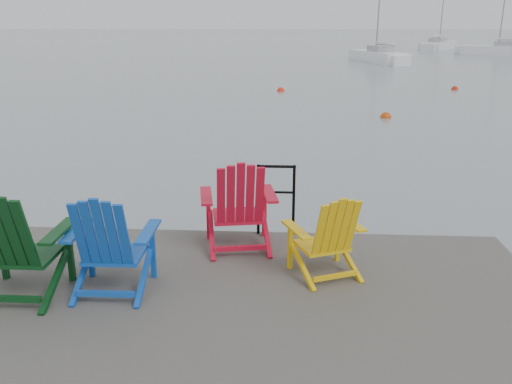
# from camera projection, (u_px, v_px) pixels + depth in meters

# --- Properties ---
(dock) EXTENTS (6.00, 5.00, 1.40)m
(dock) POSITION_uv_depth(u_px,v_px,m) (239.00, 358.00, 4.60)
(dock) COLOR #2D2B28
(dock) RESTS_ON ground
(handrail) EXTENTS (0.48, 0.04, 0.90)m
(handrail) POSITION_uv_depth(u_px,v_px,m) (276.00, 193.00, 6.70)
(handrail) COLOR black
(handrail) RESTS_ON dock
(chair_green) EXTENTS (0.90, 0.83, 1.13)m
(chair_green) POSITION_uv_depth(u_px,v_px,m) (16.00, 243.00, 5.13)
(chair_green) COLOR #093513
(chair_green) RESTS_ON dock
(chair_blue) EXTENTS (0.84, 0.78, 1.05)m
(chair_blue) POSITION_uv_depth(u_px,v_px,m) (109.00, 243.00, 5.23)
(chair_blue) COLOR #114AB1
(chair_blue) RESTS_ON dock
(chair_red) EXTENTS (0.97, 0.92, 1.10)m
(chair_red) POSITION_uv_depth(u_px,v_px,m) (239.00, 204.00, 6.25)
(chair_red) COLOR red
(chair_red) RESTS_ON dock
(chair_yellow) EXTENTS (0.89, 0.85, 0.92)m
(chair_yellow) POSITION_uv_depth(u_px,v_px,m) (328.00, 235.00, 5.59)
(chair_yellow) COLOR yellow
(chair_yellow) RESTS_ON dock
(sailboat_near) EXTENTS (3.77, 7.25, 9.87)m
(sailboat_near) POSITION_uv_depth(u_px,v_px,m) (378.00, 57.00, 41.60)
(sailboat_near) COLOR white
(sailboat_near) RESTS_ON ground
(sailboat_mid) EXTENTS (5.79, 8.36, 11.49)m
(sailboat_mid) POSITION_uv_depth(u_px,v_px,m) (438.00, 46.00, 60.40)
(sailboat_mid) COLOR white
(sailboat_mid) RESTS_ON ground
(sailboat_far) EXTENTS (7.16, 4.81, 9.96)m
(sailboat_far) POSITION_uv_depth(u_px,v_px,m) (502.00, 51.00, 50.28)
(sailboat_far) COLOR white
(sailboat_far) RESTS_ON ground
(buoy_a) EXTENTS (0.37, 0.37, 0.37)m
(buoy_a) POSITION_uv_depth(u_px,v_px,m) (386.00, 118.00, 17.95)
(buoy_a) COLOR #C3430B
(buoy_a) RESTS_ON ground
(buoy_b) EXTENTS (0.35, 0.35, 0.35)m
(buoy_b) POSITION_uv_depth(u_px,v_px,m) (281.00, 91.00, 24.67)
(buoy_b) COLOR red
(buoy_b) RESTS_ON ground
(buoy_c) EXTENTS (0.32, 0.32, 0.32)m
(buoy_c) POSITION_uv_depth(u_px,v_px,m) (455.00, 89.00, 25.24)
(buoy_c) COLOR red
(buoy_c) RESTS_ON ground
(buoy_d) EXTENTS (0.41, 0.41, 0.41)m
(buoy_d) POSITION_uv_depth(u_px,v_px,m) (391.00, 64.00, 39.67)
(buoy_d) COLOR red
(buoy_d) RESTS_ON ground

